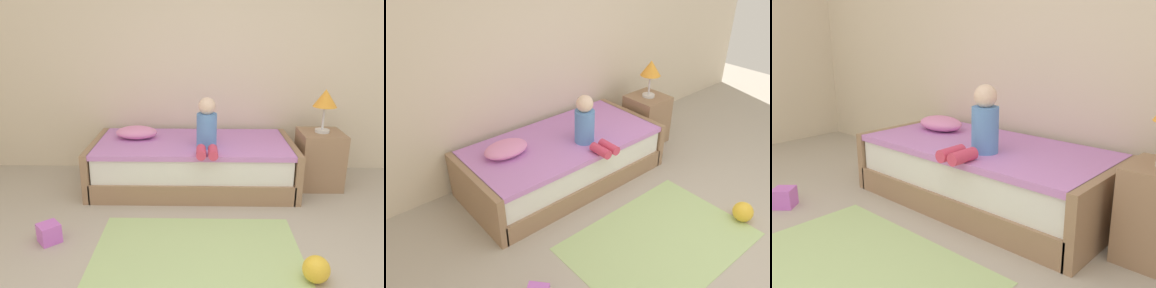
{
  "view_description": "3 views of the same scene",
  "coord_description": "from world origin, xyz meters",
  "views": [
    {
      "loc": [
        -0.32,
        -1.86,
        1.72
      ],
      "look_at": [
        -0.39,
        1.75,
        0.55
      ],
      "focal_mm": 36.14,
      "sensor_mm": 36.0,
      "label": 1
    },
    {
      "loc": [
        -2.49,
        -0.76,
        2.43
      ],
      "look_at": [
        -0.39,
        1.75,
        0.55
      ],
      "focal_mm": 36.08,
      "sensor_mm": 36.0,
      "label": 2
    },
    {
      "loc": [
        1.57,
        -0.4,
        1.34
      ],
      "look_at": [
        -0.39,
        1.75,
        0.55
      ],
      "focal_mm": 37.66,
      "sensor_mm": 36.0,
      "label": 3
    }
  ],
  "objects": [
    {
      "name": "area_rug",
      "position": [
        -0.33,
        0.7,
        0.0
      ],
      "size": [
        1.6,
        1.1,
        0.01
      ],
      "primitive_type": "cube",
      "color": "#B2D189",
      "rests_on": "ground"
    },
    {
      "name": "toy_block",
      "position": [
        -1.52,
        0.85,
        0.08
      ],
      "size": [
        0.22,
        0.22,
        0.16
      ],
      "primitive_type": "cube",
      "rotation": [
        0.0,
        0.0,
        2.3
      ],
      "color": "#CC66D8",
      "rests_on": "ground"
    },
    {
      "name": "bed",
      "position": [
        -0.39,
        2.0,
        0.25
      ],
      "size": [
        2.11,
        1.0,
        0.5
      ],
      "color": "#997556",
      "rests_on": "ground"
    },
    {
      "name": "wall_rear",
      "position": [
        0.0,
        2.6,
        1.45
      ],
      "size": [
        7.2,
        0.1,
        2.9
      ],
      "primitive_type": "cube",
      "color": "beige",
      "rests_on": "ground"
    },
    {
      "name": "child_figure",
      "position": [
        -0.24,
        1.77,
        0.7
      ],
      "size": [
        0.2,
        0.51,
        0.5
      ],
      "color": "#598CD1",
      "rests_on": "bed"
    },
    {
      "name": "pillow",
      "position": [
        -0.99,
        2.1,
        0.56
      ],
      "size": [
        0.44,
        0.3,
        0.13
      ],
      "primitive_type": "ellipsoid",
      "color": "#EA8CC6",
      "rests_on": "bed"
    }
  ]
}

